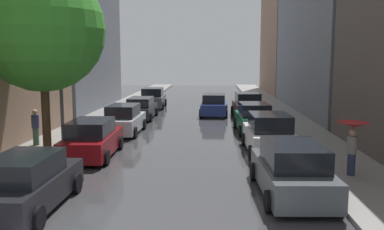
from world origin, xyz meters
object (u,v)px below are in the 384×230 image
(parked_car_right_third, at_px, (254,119))
(car_midroad, at_px, (214,105))
(parked_car_left_second, at_px, (92,139))
(parked_car_right_nearest, at_px, (292,171))
(street_tree_left, at_px, (42,29))
(parked_car_right_second, at_px, (269,135))
(pedestrian_foreground, at_px, (353,135))
(parked_car_left_third, at_px, (124,120))
(parked_car_right_fourth, at_px, (247,106))
(parked_car_left_fourth, at_px, (141,109))
(pedestrian_by_kerb, at_px, (35,126))
(parked_car_left_nearest, at_px, (27,184))
(parked_car_left_fifth, at_px, (153,98))
(lamp_post_left, at_px, (60,53))

(parked_car_right_third, distance_m, car_midroad, 7.71)
(parked_car_left_second, xyz_separation_m, parked_car_right_nearest, (7.79, -4.80, 0.01))
(parked_car_right_nearest, relative_size, street_tree_left, 0.59)
(parked_car_right_second, bearing_deg, pedestrian_foreground, -151.42)
(parked_car_left_second, relative_size, parked_car_left_third, 1.05)
(parked_car_right_third, xyz_separation_m, parked_car_right_fourth, (0.15, 6.36, 0.03))
(parked_car_left_fourth, height_order, street_tree_left, street_tree_left)
(parked_car_left_fourth, xyz_separation_m, pedestrian_by_kerb, (-3.41, -10.06, 0.34))
(parked_car_left_nearest, height_order, parked_car_right_third, parked_car_right_third)
(parked_car_right_third, distance_m, pedestrian_by_kerb, 11.94)
(pedestrian_foreground, bearing_deg, parked_car_left_fifth, 129.64)
(parked_car_left_fifth, bearing_deg, parked_car_left_nearest, 177.92)
(parked_car_right_nearest, height_order, pedestrian_by_kerb, pedestrian_by_kerb)
(parked_car_left_fourth, distance_m, lamp_post_left, 11.74)
(parked_car_left_third, distance_m, parked_car_right_nearest, 12.98)
(parked_car_left_fourth, distance_m, parked_car_right_third, 9.20)
(parked_car_right_fourth, relative_size, street_tree_left, 0.53)
(parked_car_right_fourth, xyz_separation_m, car_midroad, (-2.44, 1.00, -0.08))
(parked_car_left_second, xyz_separation_m, parked_car_left_fifth, (0.08, 18.34, 0.03))
(parked_car_left_third, relative_size, pedestrian_foreground, 2.26)
(parked_car_right_second, bearing_deg, street_tree_left, 95.29)
(car_midroad, bearing_deg, parked_car_left_third, 149.00)
(parked_car_left_second, bearing_deg, parked_car_right_third, -51.56)
(parked_car_left_fifth, bearing_deg, pedestrian_by_kerb, 166.85)
(parked_car_left_fourth, xyz_separation_m, car_midroad, (5.24, 2.08, 0.04))
(parked_car_left_fourth, bearing_deg, parked_car_left_nearest, 179.33)
(parked_car_right_fourth, bearing_deg, lamp_post_left, 139.39)
(pedestrian_by_kerb, distance_m, street_tree_left, 4.94)
(parked_car_left_nearest, relative_size, pedestrian_by_kerb, 2.59)
(parked_car_left_second, relative_size, parked_car_right_nearest, 0.96)
(parked_car_right_third, bearing_deg, parked_car_left_fifth, 29.87)
(parked_car_right_fourth, bearing_deg, car_midroad, 65.09)
(parked_car_right_third, distance_m, lamp_post_left, 11.49)
(parked_car_left_nearest, distance_m, parked_car_left_fifth, 24.80)
(parked_car_left_third, relative_size, parked_car_right_fourth, 1.02)
(pedestrian_foreground, bearing_deg, parked_car_right_second, 134.30)
(parked_car_left_nearest, xyz_separation_m, parked_car_right_nearest, (7.81, 1.66, 0.03))
(parked_car_right_third, height_order, parked_car_right_fourth, parked_car_right_fourth)
(parked_car_left_second, height_order, lamp_post_left, lamp_post_left)
(parked_car_left_nearest, height_order, parked_car_left_second, parked_car_left_second)
(parked_car_left_second, bearing_deg, parked_car_right_nearest, -123.23)
(pedestrian_by_kerb, bearing_deg, parked_car_left_second, -159.35)
(pedestrian_foreground, bearing_deg, street_tree_left, -179.21)
(parked_car_left_fourth, xyz_separation_m, parked_car_right_second, (7.71, -10.55, 0.12))
(parked_car_left_fifth, bearing_deg, parked_car_right_fourth, -127.26)
(car_midroad, xyz_separation_m, pedestrian_by_kerb, (-8.65, -12.14, 0.30))
(parked_car_left_second, relative_size, parked_car_right_second, 1.03)
(parked_car_left_second, height_order, parked_car_right_third, parked_car_right_third)
(parked_car_left_nearest, relative_size, pedestrian_foreground, 2.33)
(parked_car_right_third, height_order, pedestrian_by_kerb, pedestrian_by_kerb)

